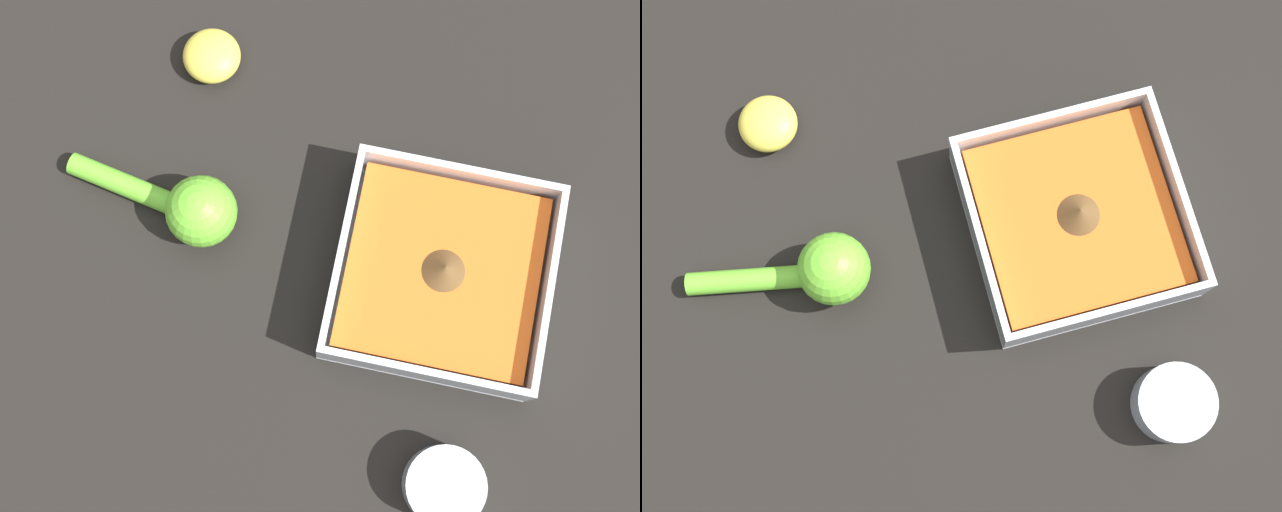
{
  "view_description": "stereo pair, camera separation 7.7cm",
  "coord_description": "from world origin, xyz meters",
  "views": [
    {
      "loc": [
        -0.05,
        -0.13,
        0.78
      ],
      "look_at": [
        -0.09,
        0.04,
        0.03
      ],
      "focal_mm": 50.0,
      "sensor_mm": 36.0,
      "label": 1
    },
    {
      "loc": [
        -0.13,
        -0.12,
        0.78
      ],
      "look_at": [
        -0.09,
        0.04,
        0.03
      ],
      "focal_mm": 50.0,
      "sensor_mm": 36.0,
      "label": 2
    }
  ],
  "objects": [
    {
      "name": "lemon_half",
      "position": [
        -0.23,
        0.2,
        0.01
      ],
      "size": [
        0.05,
        0.05,
        0.03
      ],
      "color": "#EFDB4C",
      "rests_on": "ground_plane"
    },
    {
      "name": "lemon_squeezer",
      "position": [
        -0.21,
        0.05,
        0.03
      ],
      "size": [
        0.16,
        0.07,
        0.06
      ],
      "rotation": [
        0.0,
        0.0,
        6.09
      ],
      "color": "#6BC633",
      "rests_on": "ground_plane"
    },
    {
      "name": "ground_plane",
      "position": [
        0.0,
        0.0,
        0.0
      ],
      "size": [
        4.0,
        4.0,
        0.0
      ],
      "primitive_type": "plane",
      "color": "black"
    },
    {
      "name": "spice_bowl",
      "position": [
        0.05,
        -0.13,
        0.02
      ],
      "size": [
        0.07,
        0.07,
        0.04
      ],
      "color": "silver",
      "rests_on": "ground_plane"
    },
    {
      "name": "square_dish",
      "position": [
        0.02,
        0.04,
        0.02
      ],
      "size": [
        0.18,
        0.18,
        0.06
      ],
      "color": "silver",
      "rests_on": "ground_plane"
    }
  ]
}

